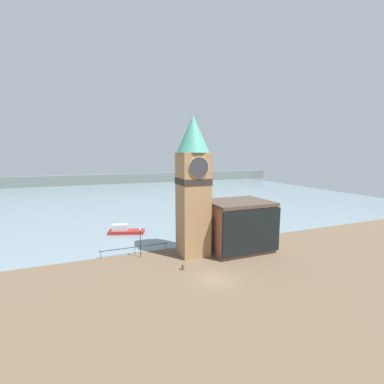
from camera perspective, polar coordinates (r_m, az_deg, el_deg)
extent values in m
plane|color=brown|center=(32.58, 5.17, -18.73)|extent=(160.00, 160.00, 0.00)
cube|color=gray|center=(99.70, -13.70, -0.53)|extent=(160.00, 120.00, 0.00)
cube|color=slate|center=(138.89, -16.03, 2.83)|extent=(180.00, 3.00, 5.00)
cube|color=#232328|center=(40.27, -12.61, -11.87)|extent=(10.25, 0.08, 0.08)
cylinder|color=#232328|center=(40.08, -19.59, -13.06)|extent=(0.07, 0.07, 1.05)
cylinder|color=#232328|center=(40.46, -12.59, -12.57)|extent=(0.07, 0.07, 1.05)
cylinder|color=#232328|center=(41.40, -5.84, -11.92)|extent=(0.07, 0.07, 1.05)
cube|color=#9E754C|center=(37.69, 0.23, -2.82)|extent=(4.12, 4.12, 15.07)
cube|color=#2D2823|center=(37.18, 0.23, 2.43)|extent=(4.24, 4.24, 0.90)
cylinder|color=tan|center=(35.07, 1.53, 5.49)|extent=(3.04, 0.12, 3.04)
cylinder|color=#333338|center=(34.99, 1.58, 5.49)|extent=(2.77, 0.12, 2.77)
cylinder|color=tan|center=(37.86, 3.23, 5.68)|extent=(0.12, 3.04, 3.04)
cylinder|color=#333338|center=(37.90, 3.34, 5.68)|extent=(0.12, 2.77, 2.77)
cone|color=teal|center=(37.11, 0.24, 12.75)|extent=(4.73, 4.73, 5.23)
cube|color=#935B42|center=(41.38, 10.19, -7.56)|extent=(9.11, 7.29, 7.19)
cube|color=#4C3D33|center=(40.51, 10.33, -2.32)|extent=(9.51, 7.69, 0.50)
cube|color=black|center=(38.30, 13.21, -8.71)|extent=(9.61, 0.30, 6.61)
cube|color=maroon|center=(50.81, -14.34, -8.55)|extent=(6.94, 4.11, 0.63)
cube|color=#B2B2B2|center=(50.82, -15.70, -7.57)|extent=(3.23, 2.33, 1.12)
cylinder|color=brown|center=(34.59, -2.03, -16.40)|extent=(0.34, 0.34, 0.67)
sphere|color=brown|center=(34.45, -2.03, -15.89)|extent=(0.36, 0.36, 0.36)
cylinder|color=black|center=(38.43, -11.38, -11.24)|extent=(0.10, 0.10, 4.10)
sphere|color=silver|center=(37.78, -11.48, -8.16)|extent=(0.32, 0.32, 0.32)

